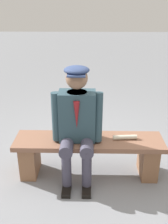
% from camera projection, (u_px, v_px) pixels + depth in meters
% --- Properties ---
extents(ground_plane, '(30.00, 30.00, 0.00)m').
position_uv_depth(ground_plane, '(88.00, 173.00, 3.25)').
color(ground_plane, gray).
extents(bench, '(1.75, 0.43, 0.48)m').
position_uv_depth(bench, '(88.00, 151.00, 3.12)').
color(bench, brown).
rests_on(bench, ground).
extents(seated_man, '(0.58, 0.58, 1.36)m').
position_uv_depth(seated_man, '(77.00, 120.00, 2.89)').
color(seated_man, '#2C444F').
rests_on(seated_man, ground).
extents(rolled_magazine, '(0.28, 0.08, 0.05)m').
position_uv_depth(rolled_magazine, '(125.00, 137.00, 3.04)').
color(rolled_magazine, beige).
rests_on(rolled_magazine, bench).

